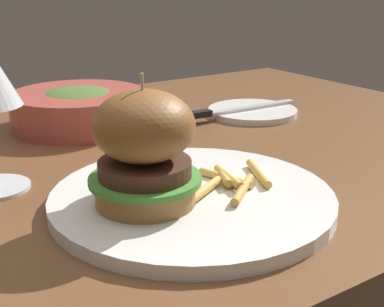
{
  "coord_description": "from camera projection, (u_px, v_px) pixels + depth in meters",
  "views": [
    {
      "loc": [
        -0.32,
        -0.62,
        0.97
      ],
      "look_at": [
        -0.01,
        -0.16,
        0.78
      ],
      "focal_mm": 50.0,
      "sensor_mm": 36.0,
      "label": 1
    }
  ],
  "objects": [
    {
      "name": "dining_table",
      "position": [
        134.0,
        216.0,
        0.76
      ],
      "size": [
        1.19,
        0.78,
        0.74
      ],
      "color": "brown",
      "rests_on": "ground"
    },
    {
      "name": "main_plate",
      "position": [
        192.0,
        199.0,
        0.55
      ],
      "size": [
        0.29,
        0.29,
        0.01
      ],
      "primitive_type": "cylinder",
      "color": "white",
      "rests_on": "dining_table"
    },
    {
      "name": "burger_sandwich",
      "position": [
        144.0,
        148.0,
        0.51
      ],
      "size": [
        0.11,
        0.11,
        0.13
      ],
      "color": "#9E6B38",
      "rests_on": "main_plate"
    },
    {
      "name": "fries_pile",
      "position": [
        232.0,
        181.0,
        0.57
      ],
      "size": [
        0.13,
        0.1,
        0.01
      ],
      "color": "#EABC5B",
      "rests_on": "main_plate"
    },
    {
      "name": "bread_plate",
      "position": [
        252.0,
        112.0,
        0.9
      ],
      "size": [
        0.15,
        0.15,
        0.01
      ],
      "primitive_type": "cylinder",
      "color": "white",
      "rests_on": "dining_table"
    },
    {
      "name": "table_knife",
      "position": [
        228.0,
        111.0,
        0.88
      ],
      "size": [
        0.23,
        0.03,
        0.01
      ],
      "color": "silver",
      "rests_on": "bread_plate"
    },
    {
      "name": "soup_bowl",
      "position": [
        79.0,
        108.0,
        0.83
      ],
      "size": [
        0.21,
        0.21,
        0.06
      ],
      "color": "#B24C42",
      "rests_on": "dining_table"
    }
  ]
}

